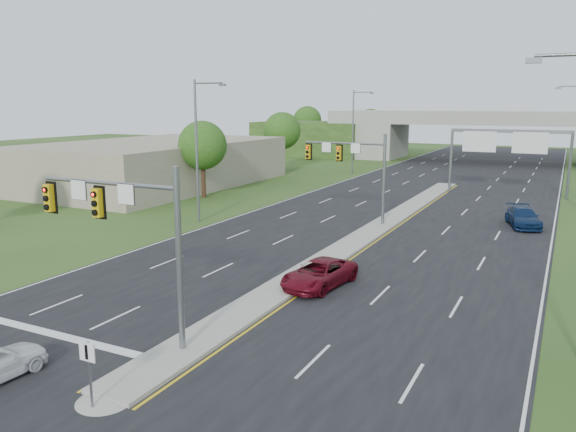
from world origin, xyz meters
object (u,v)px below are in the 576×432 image
(car_far_b, at_px, (523,217))
(overpass, at_px, (485,140))
(sign_gantry, at_px, (507,144))
(signal_mast_far, at_px, (355,163))
(signal_mast_near, at_px, (128,224))
(car_far_a, at_px, (319,274))
(keep_right_sign, at_px, (89,364))

(car_far_b, bearing_deg, overpass, 84.97)
(sign_gantry, relative_size, car_far_b, 2.34)
(signal_mast_far, distance_m, sign_gantry, 21.91)
(signal_mast_near, relative_size, car_far_a, 1.44)
(signal_mast_near, height_order, keep_right_sign, signal_mast_near)
(keep_right_sign, height_order, sign_gantry, sign_gantry)
(keep_right_sign, bearing_deg, car_far_a, 83.84)
(sign_gantry, bearing_deg, signal_mast_far, -114.11)
(signal_mast_near, distance_m, keep_right_sign, 5.94)
(signal_mast_far, bearing_deg, car_far_b, 20.81)
(overpass, bearing_deg, car_far_a, -88.78)
(keep_right_sign, distance_m, car_far_a, 14.00)
(keep_right_sign, height_order, car_far_a, keep_right_sign)
(keep_right_sign, distance_m, sign_gantry, 50.04)
(signal_mast_near, height_order, car_far_a, signal_mast_near)
(overpass, bearing_deg, signal_mast_far, -92.35)
(signal_mast_near, xyz_separation_m, keep_right_sign, (2.26, -4.45, -3.21))
(sign_gantry, xyz_separation_m, car_far_a, (-5.18, -35.55, -4.55))
(car_far_b, bearing_deg, signal_mast_far, -175.03)
(signal_mast_near, bearing_deg, car_far_a, 68.27)
(overpass, xyz_separation_m, car_far_b, (9.64, -50.55, -2.82))
(signal_mast_far, bearing_deg, overpass, 87.65)
(keep_right_sign, xyz_separation_m, car_far_a, (1.50, 13.90, -0.82))
(sign_gantry, bearing_deg, overpass, 100.79)
(signal_mast_far, height_order, car_far_a, signal_mast_far)
(car_far_b, bearing_deg, car_far_a, -127.90)
(sign_gantry, bearing_deg, keep_right_sign, -97.70)
(car_far_a, bearing_deg, keep_right_sign, -88.32)
(keep_right_sign, height_order, car_far_b, keep_right_sign)
(overpass, relative_size, car_far_a, 16.50)
(signal_mast_near, relative_size, signal_mast_far, 1.00)
(signal_mast_near, bearing_deg, car_far_b, 68.04)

